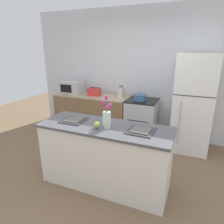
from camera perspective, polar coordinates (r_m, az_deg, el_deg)
name	(u,v)px	position (r m, az deg, el deg)	size (l,w,h in m)	color
ground_plane	(105,183)	(3.12, -1.90, -19.53)	(10.00, 10.00, 0.00)	brown
back_wall	(144,74)	(4.40, 9.05, 10.59)	(5.20, 0.08, 2.70)	silver
kitchen_island	(105,156)	(2.87, -1.99, -12.34)	(1.80, 0.66, 0.90)	silver
back_counter	(92,114)	(4.62, -5.61, -0.48)	(1.68, 0.60, 0.89)	brown
stove_range	(141,121)	(4.21, 8.42, -2.43)	(0.60, 0.61, 0.89)	#B2B5B7
refrigerator	(193,104)	(3.97, 22.12, 2.12)	(0.68, 0.67, 1.81)	white
flower_vase	(107,117)	(2.57, -1.55, -1.48)	(0.13, 0.15, 0.41)	silver
pear_figurine	(97,125)	(2.58, -4.37, -3.61)	(0.08, 0.08, 0.13)	#9EBC47
plate_setting_left	(74,120)	(2.90, -10.85, -2.24)	(0.34, 0.34, 0.02)	#333338
plate_setting_right	(141,131)	(2.52, 8.24, -5.27)	(0.34, 0.34, 0.02)	#333338
toaster	(94,92)	(4.42, -5.08, 5.81)	(0.28, 0.18, 0.17)	red
cooking_pot	(140,97)	(4.03, 8.08, 4.19)	(0.26, 0.26, 0.15)	#386093
microwave	(72,87)	(4.73, -11.34, 6.95)	(0.48, 0.37, 0.27)	#B7BABC
knife_block	(121,93)	(4.18, 2.65, 5.52)	(0.10, 0.14, 0.27)	beige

